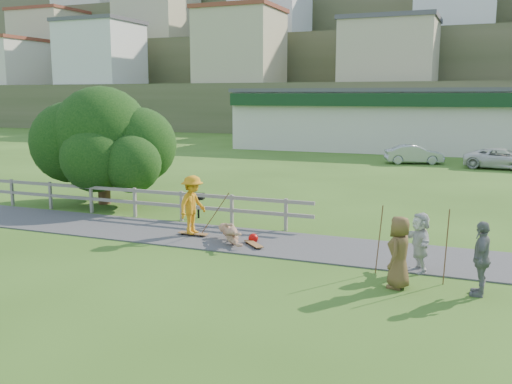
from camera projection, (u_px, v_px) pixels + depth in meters
The scene contains 20 objects.
ground at pixel (186, 249), 17.00m from camera, with size 260.00×260.00×0.00m, color #305518.
path at pixel (209, 237), 18.37m from camera, with size 34.00×3.00×0.04m, color #3B3B3E.
fence at pixel (121, 197), 21.60m from camera, with size 15.05×0.10×1.10m.
strip_mall at pixel (434, 119), 47.05m from camera, with size 32.50×10.75×5.10m.
hillside at pixel (442, 37), 98.10m from camera, with size 220.00×67.00×47.50m.
skater_rider at pixel (193, 208), 18.31m from camera, with size 1.22×0.70×1.90m, color orange.
skater_fallen at pixel (231, 233), 17.50m from camera, with size 1.80×0.43×0.66m, color tan.
spectator_b at pixel (481, 259), 12.89m from camera, with size 1.02×0.42×1.74m, color slate.
spectator_c at pixel (399, 252), 13.41m from camera, with size 0.85×0.55×1.73m, color brown.
spectator_d at pixel (420, 242), 14.63m from camera, with size 1.46×0.47×1.58m, color beige.
car_silver at pixel (414, 154), 38.16m from camera, with size 1.32×3.79×1.25m, color #9FA2A6.
car_white at pixel (503, 159), 35.34m from camera, with size 2.12×4.61×1.28m, color silver.
tree at pixel (103, 158), 23.78m from camera, with size 6.47×6.47×3.86m, color black, non-canonical shape.
bbq at pixel (198, 206), 21.21m from camera, with size 0.43×0.33×0.93m, color black, non-canonical shape.
longboard_rider at pixel (193, 235), 18.46m from camera, with size 1.01×0.25×0.11m, color brown, non-canonical shape.
longboard_fallen at pixel (254, 245), 17.16m from camera, with size 0.98×0.24×0.11m, color brown, non-canonical shape.
helmet at pixel (253, 238), 17.63m from camera, with size 0.31×0.31×0.31m, color #B20805.
pole_rider at pixel (215, 209), 18.46m from camera, with size 0.03×0.03×1.78m, color brown.
pole_spec_left at pixel (379, 240), 14.48m from camera, with size 0.03×0.03×1.79m, color brown.
pole_spec_right at pixel (446, 247), 13.61m from camera, with size 0.03×0.03×1.87m, color brown.
Camera 1 is at (8.09, -14.51, 4.51)m, focal length 40.00 mm.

